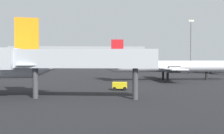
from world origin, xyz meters
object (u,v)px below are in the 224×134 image
(airplane_far_left, at_px, (206,66))
(jet_bridge, at_px, (69,60))
(airplane_on_taxiway, at_px, (169,66))
(baggage_cart, at_px, (120,85))
(light_mast_right, at_px, (191,43))

(airplane_far_left, bearing_deg, jet_bridge, 46.05)
(airplane_far_left, xyz_separation_m, jet_bridge, (-44.49, -54.97, 2.54))
(airplane_on_taxiway, bearing_deg, jet_bridge, -130.15)
(airplane_far_left, relative_size, baggage_cart, 10.17)
(airplane_far_left, distance_m, baggage_cart, 59.72)
(airplane_far_left, relative_size, light_mast_right, 1.16)
(jet_bridge, bearing_deg, light_mast_right, -114.87)
(airplane_on_taxiway, relative_size, airplane_far_left, 1.31)
(airplane_on_taxiway, bearing_deg, baggage_cart, -128.84)
(airplane_far_left, bearing_deg, light_mast_right, -97.50)
(airplane_far_left, xyz_separation_m, light_mast_right, (0.73, 16.55, 10.10))
(airplane_on_taxiway, xyz_separation_m, light_mast_right, (23.89, 45.50, 9.20))
(jet_bridge, relative_size, light_mast_right, 0.92)
(airplane_on_taxiway, height_order, baggage_cart, airplane_on_taxiway)
(airplane_on_taxiway, distance_m, baggage_cart, 22.77)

